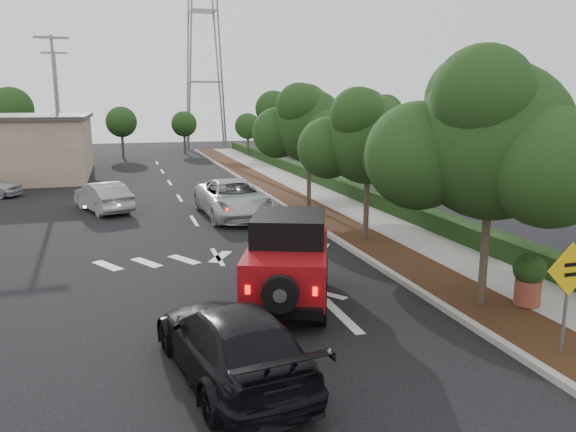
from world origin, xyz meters
name	(u,v)px	position (x,y,z in m)	size (l,w,h in m)	color
ground	(261,324)	(0.00, 0.00, 0.00)	(120.00, 120.00, 0.00)	black
curb	(295,213)	(4.60, 12.00, 0.07)	(0.20, 70.00, 0.15)	#9E9B93
planting_strip	(316,212)	(5.60, 12.00, 0.06)	(1.80, 70.00, 0.12)	black
sidewalk	(354,210)	(7.50, 12.00, 0.06)	(2.00, 70.00, 0.12)	gray
hedge	(381,201)	(8.90, 12.00, 0.40)	(0.80, 70.00, 0.80)	black
transmission_tower	(207,149)	(6.00, 48.00, 0.00)	(7.00, 4.00, 28.00)	slate
street_tree_near	(480,307)	(5.60, -0.50, 0.00)	(3.80, 3.80, 5.92)	black
street_tree_mid	(365,242)	(5.60, 6.50, 0.00)	(3.20, 3.20, 5.32)	black
street_tree_far	(309,210)	(5.60, 13.00, 0.00)	(3.40, 3.40, 5.62)	black
light_pole_a	(63,183)	(-6.50, 26.00, 0.00)	(2.00, 0.22, 9.00)	slate
light_pole_b	(63,163)	(-7.50, 38.00, 0.00)	(2.00, 0.22, 9.00)	slate
red_jeep	(289,257)	(1.10, 1.40, 1.16)	(3.29, 4.65, 2.27)	black
silver_suv_ahead	(234,199)	(1.86, 12.40, 0.82)	(2.72, 5.89, 1.64)	#B9BDC1
black_suv_oncoming	(231,342)	(-1.14, -2.31, 0.71)	(1.98, 4.88, 1.42)	black
silver_sedan_oncoming	(103,197)	(-3.80, 15.36, 0.70)	(1.48, 4.23, 1.39)	#95969B
speed_hump_sign	(569,283)	(5.40, -3.46, 1.60)	(1.08, 0.09, 2.31)	slate
terracotta_planter	(529,273)	(6.60, -0.96, 0.94)	(0.80, 0.80, 1.39)	brown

